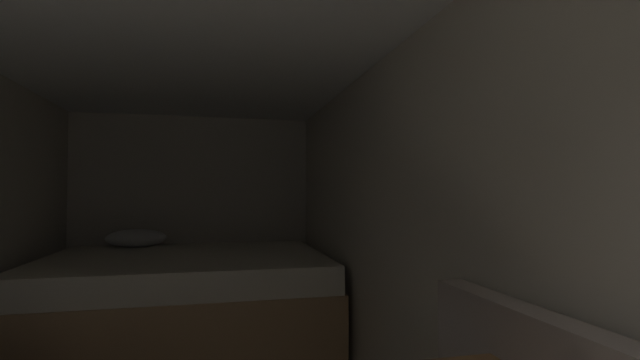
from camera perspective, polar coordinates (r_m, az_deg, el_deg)
The scene contains 4 objects.
wall_back at distance 4.70m, azimuth -16.20°, elevation -4.52°, with size 2.46×0.05×2.06m, color beige.
wall_right at distance 2.49m, azimuth 9.74°, elevation -7.10°, with size 0.05×4.76×2.06m, color beige.
ceiling_slab at distance 2.43m, azimuth -18.99°, elevation 18.05°, with size 2.46×4.76×0.05m, color white.
bed at distance 3.86m, azimuth -17.09°, elevation -14.86°, with size 2.24×1.73×0.92m.
Camera 1 is at (0.23, -0.39, 1.26)m, focal length 24.47 mm.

